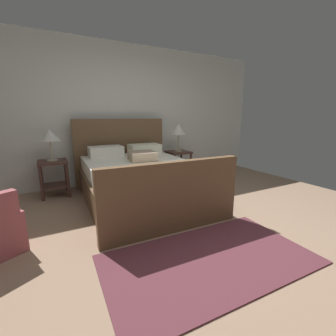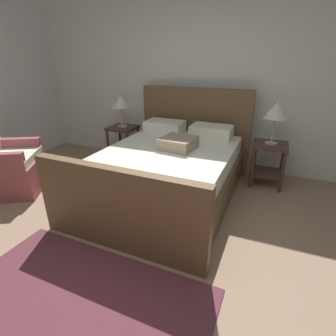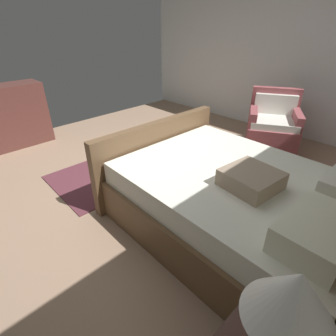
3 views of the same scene
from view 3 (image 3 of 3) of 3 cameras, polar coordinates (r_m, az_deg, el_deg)
ground_plane at (r=3.30m, az=-8.05°, el=-3.66°), size 6.12×5.24×0.02m
wall_side_left at (r=5.24m, az=21.41°, el=22.83°), size 0.12×5.36×2.65m
bed at (r=2.46m, az=15.77°, el=-7.33°), size 1.76×2.31×1.26m
table_lamp_right at (r=0.98m, az=25.81°, el=-24.63°), size 0.30×0.30×0.56m
armchair at (r=4.37m, az=21.91°, el=8.27°), size 0.99×0.99×0.90m
dresser at (r=4.83m, az=-31.22°, el=9.73°), size 1.01×0.46×0.96m
area_rug at (r=3.67m, az=-9.18°, el=0.21°), size 1.97×1.13×0.01m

